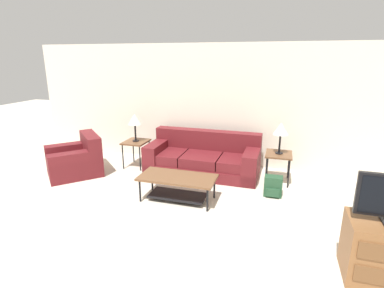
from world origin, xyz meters
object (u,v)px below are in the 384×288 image
table_lamp_left (135,120)px  backpack (273,186)px  side_table_right (279,156)px  coffee_table (178,183)px  table_lamp_right (281,129)px  couch (203,159)px  side_table_left (136,144)px  armchair (76,160)px

table_lamp_left → backpack: (2.92, -0.65, -0.86)m
side_table_right → table_lamp_left: size_ratio=0.97×
coffee_table → table_lamp_right: (1.57, 1.28, 0.72)m
couch → table_lamp_right: (1.49, -0.08, 0.74)m
table_lamp_right → backpack: (-0.05, -0.65, -0.86)m
couch → side_table_left: couch is taller
table_lamp_right → side_table_left: bearing=180.0°
armchair → table_lamp_right: 4.09m
armchair → side_table_left: size_ratio=2.39×
couch → backpack: couch is taller
coffee_table → side_table_right: bearing=39.1°
coffee_table → backpack: (1.52, 0.62, -0.14)m
coffee_table → table_lamp_right: size_ratio=2.14×
side_table_right → backpack: size_ratio=1.61×
table_lamp_right → backpack: 1.08m
couch → side_table_right: (1.49, -0.08, 0.22)m
side_table_right → table_lamp_right: (-0.00, -0.00, 0.52)m
table_lamp_right → side_table_right: bearing=45.0°
armchair → backpack: bearing=1.6°
coffee_table → table_lamp_right: 2.15m
couch → armchair: couch is taller
armchair → coffee_table: 2.43m
couch → table_lamp_right: 1.66m
side_table_right → coffee_table: bearing=-140.9°
table_lamp_right → backpack: size_ratio=1.67×
table_lamp_left → table_lamp_right: (2.97, 0.00, 0.00)m
armchair → table_lamp_right: table_lamp_right is taller
table_lamp_left → side_table_left: bearing=90.0°
backpack → table_lamp_right: bearing=85.5°
side_table_left → side_table_right: size_ratio=1.00×
couch → side_table_right: 1.50m
armchair → side_table_left: bearing=37.9°
side_table_left → table_lamp_left: (0.00, -0.00, 0.52)m
side_table_right → backpack: side_table_right is taller
table_lamp_left → coffee_table: bearing=-42.3°
coffee_table → side_table_right: 2.03m
side_table_left → table_lamp_right: bearing=-0.0°
couch → armchair: bearing=-161.3°
armchair → side_table_left: 1.26m
couch → coffee_table: bearing=-93.6°
couch → table_lamp_left: size_ratio=3.86×
side_table_left → armchair: bearing=-142.1°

